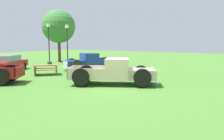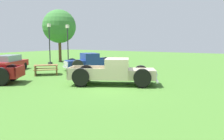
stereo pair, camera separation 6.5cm
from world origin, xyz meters
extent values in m
plane|color=#477A2D|center=(0.00, 0.00, 0.00)|extent=(80.00, 80.00, 0.00)
cube|color=#C6B793|center=(1.37, -1.27, 0.69)|extent=(2.14, 2.13, 0.58)
cube|color=silver|center=(1.74, -1.99, 0.69)|extent=(1.30, 0.72, 0.48)
sphere|color=silver|center=(2.29, -1.67, 0.71)|extent=(0.21, 0.21, 0.21)
sphere|color=silver|center=(1.17, -2.26, 0.71)|extent=(0.21, 0.21, 0.21)
cube|color=#C6B793|center=(0.69, 0.02, 1.00)|extent=(2.18, 2.02, 1.20)
cube|color=#8C9EA8|center=(0.98, -0.54, 1.26)|extent=(1.36, 0.74, 0.53)
cube|color=#C6B793|center=(-0.14, 1.60, 0.45)|extent=(2.57, 2.76, 0.10)
cube|color=#C6B793|center=(0.60, 1.99, 0.79)|extent=(1.09, 1.99, 0.58)
cube|color=#C6B793|center=(-0.88, 1.21, 0.79)|extent=(1.09, 1.99, 0.58)
cube|color=#C6B793|center=(-0.63, 2.54, 0.79)|extent=(1.59, 0.89, 0.58)
cylinder|color=black|center=(2.14, -0.87, 0.40)|extent=(0.57, 0.81, 0.80)
cylinder|color=#B7B7BC|center=(2.15, -0.86, 0.40)|extent=(0.37, 0.40, 0.32)
cylinder|color=black|center=(2.14, -0.87, 0.60)|extent=(0.73, 1.03, 1.00)
cylinder|color=black|center=(0.59, -1.68, 0.40)|extent=(0.57, 0.81, 0.80)
cylinder|color=#B7B7BC|center=(0.58, -1.69, 0.40)|extent=(0.37, 0.40, 0.32)
cylinder|color=black|center=(0.59, -1.68, 0.60)|extent=(0.73, 1.03, 1.00)
cylinder|color=black|center=(0.52, 2.24, 0.40)|extent=(0.57, 0.81, 0.80)
cylinder|color=#B7B7BC|center=(0.53, 2.25, 0.40)|extent=(0.37, 0.40, 0.32)
cylinder|color=black|center=(0.52, 2.24, 0.60)|extent=(0.73, 1.03, 1.00)
cylinder|color=black|center=(-1.04, 1.42, 0.40)|extent=(0.57, 0.81, 0.80)
cylinder|color=#B7B7BC|center=(-1.05, 1.42, 0.40)|extent=(0.37, 0.40, 0.32)
cylinder|color=black|center=(-1.04, 1.42, 0.60)|extent=(0.73, 1.03, 1.00)
cube|color=silver|center=(1.76, -2.02, 0.36)|extent=(1.74, 0.98, 0.13)
cube|color=maroon|center=(-2.73, 6.33, 0.45)|extent=(2.70, 2.81, 0.10)
cube|color=maroon|center=(-2.05, 6.81, 0.79)|extent=(1.34, 1.84, 0.58)
cube|color=maroon|center=(-2.12, 5.47, 0.79)|extent=(1.48, 1.08, 0.58)
cylinder|color=black|center=(-3.30, 5.61, 0.40)|extent=(0.65, 0.78, 0.80)
cylinder|color=#B7B7BC|center=(-3.30, 5.60, 0.40)|extent=(0.39, 0.41, 0.32)
cylinder|color=black|center=(-3.30, 5.61, 0.60)|extent=(0.82, 0.99, 1.01)
cylinder|color=black|center=(-1.86, 6.63, 0.40)|extent=(0.65, 0.78, 0.80)
cylinder|color=#B7B7BC|center=(-1.85, 6.63, 0.40)|extent=(0.39, 0.41, 0.32)
cylinder|color=black|center=(-1.86, 6.63, 0.60)|extent=(0.82, 0.99, 1.01)
cube|color=navy|center=(4.09, 6.44, 0.66)|extent=(2.09, 2.10, 0.55)
cube|color=silver|center=(3.44, 6.86, 0.66)|extent=(0.79, 1.19, 0.46)
sphere|color=silver|center=(3.13, 6.33, 0.69)|extent=(0.20, 0.20, 0.20)
sphere|color=silver|center=(3.79, 7.36, 0.69)|extent=(0.20, 0.20, 0.20)
cube|color=navy|center=(5.28, 5.69, 0.96)|extent=(2.01, 2.12, 1.16)
cube|color=#8C9EA8|center=(4.76, 6.02, 1.22)|extent=(0.81, 1.25, 0.51)
cube|color=navy|center=(6.73, 4.77, 0.43)|extent=(2.69, 2.55, 0.10)
cube|color=navy|center=(6.30, 4.09, 0.76)|extent=(1.83, 1.20, 0.55)
cube|color=navy|center=(7.16, 5.44, 0.76)|extent=(1.83, 1.20, 0.55)
cube|color=navy|center=(7.58, 4.22, 0.76)|extent=(0.97, 1.46, 0.55)
cylinder|color=black|center=(3.64, 5.73, 0.38)|extent=(0.76, 0.60, 0.76)
cylinder|color=#B7B7BC|center=(3.63, 5.72, 0.38)|extent=(0.39, 0.37, 0.31)
cylinder|color=black|center=(3.64, 5.73, 0.58)|extent=(0.97, 0.76, 0.97)
cylinder|color=black|center=(4.55, 7.16, 0.38)|extent=(0.76, 0.60, 0.76)
cylinder|color=#B7B7BC|center=(4.55, 7.16, 0.38)|extent=(0.39, 0.37, 0.31)
cylinder|color=black|center=(4.55, 7.16, 0.58)|extent=(0.97, 0.76, 0.97)
cylinder|color=black|center=(6.49, 3.92, 0.38)|extent=(0.76, 0.60, 0.76)
cylinder|color=#B7B7BC|center=(6.48, 3.91, 0.38)|extent=(0.39, 0.37, 0.31)
cylinder|color=black|center=(6.49, 3.92, 0.58)|extent=(0.97, 0.76, 0.97)
cylinder|color=black|center=(7.39, 5.35, 0.38)|extent=(0.76, 0.60, 0.76)
cylinder|color=#B7B7BC|center=(7.40, 5.35, 0.38)|extent=(0.39, 0.37, 0.31)
cylinder|color=black|center=(7.39, 5.35, 0.58)|extent=(0.97, 0.76, 0.97)
cube|color=silver|center=(3.41, 6.88, 0.34)|extent=(1.07, 1.60, 0.12)
cube|color=#B21E1E|center=(1.05, 11.46, 0.59)|extent=(4.48, 3.42, 0.57)
cube|color=#7F939E|center=(0.92, 11.39, 1.13)|extent=(2.73, 2.34, 0.52)
cylinder|color=black|center=(1.96, 12.78, 0.30)|extent=(0.62, 0.45, 0.61)
cylinder|color=black|center=(2.65, 11.43, 0.30)|extent=(0.62, 0.45, 0.61)
cylinder|color=black|center=(0.14, 10.14, 0.30)|extent=(0.62, 0.45, 0.61)
cube|color=#2D2D33|center=(7.52, 10.42, 0.12)|extent=(0.36, 0.36, 0.25)
cylinder|color=#2D2D33|center=(7.52, 10.42, 2.13)|extent=(0.12, 0.12, 3.76)
cube|color=#F2EACC|center=(7.52, 10.42, 4.19)|extent=(0.28, 0.28, 0.36)
cone|color=#2D2D33|center=(7.52, 10.42, 4.37)|extent=(0.32, 0.32, 0.14)
cube|color=#2D2D33|center=(6.83, 12.52, 0.12)|extent=(0.36, 0.36, 0.25)
cylinder|color=#2D2D33|center=(6.83, 12.52, 2.21)|extent=(0.12, 0.12, 3.92)
cube|color=#F2EACC|center=(6.83, 12.52, 4.35)|extent=(0.28, 0.28, 0.36)
cone|color=#2D2D33|center=(6.83, 12.52, 4.53)|extent=(0.32, 0.32, 0.14)
cube|color=olive|center=(1.19, 6.83, 0.75)|extent=(1.87, 1.80, 0.06)
cube|color=olive|center=(0.79, 6.39, 0.45)|extent=(1.52, 1.42, 0.05)
cube|color=olive|center=(1.59, 7.27, 0.45)|extent=(1.52, 1.42, 0.05)
cube|color=olive|center=(0.60, 7.37, 0.38)|extent=(1.00, 1.09, 0.75)
cube|color=olive|center=(1.78, 6.29, 0.38)|extent=(1.00, 1.09, 0.75)
cylinder|color=brown|center=(9.97, 14.09, 1.44)|extent=(0.36, 0.36, 2.88)
sphere|color=#3D7F38|center=(9.97, 14.09, 4.44)|extent=(4.17, 4.17, 4.17)
camera|label=1|loc=(-10.91, -6.82, 2.67)|focal=36.09mm
camera|label=2|loc=(-10.88, -6.88, 2.67)|focal=36.09mm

